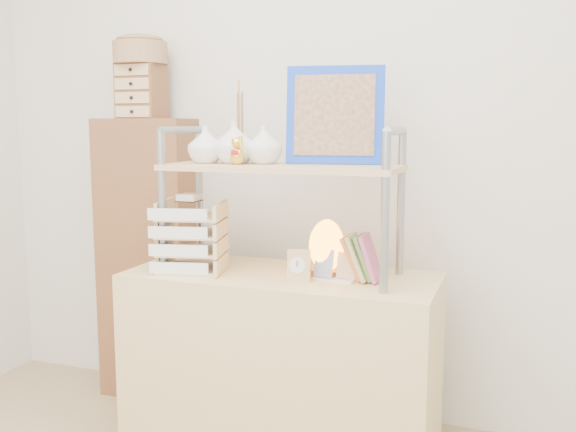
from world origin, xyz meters
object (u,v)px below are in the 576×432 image
at_px(letter_tray, 191,240).
at_px(salt_lamp, 327,247).
at_px(cabinet, 149,259).
at_px(desk, 282,366).

xyz_separation_m(letter_tray, salt_lamp, (0.53, 0.09, -0.01)).
height_order(letter_tray, salt_lamp, letter_tray).
bearing_deg(letter_tray, cabinet, 137.21).
xyz_separation_m(cabinet, salt_lamp, (1.00, -0.35, 0.19)).
relative_size(cabinet, letter_tray, 4.43).
relative_size(desk, cabinet, 0.89).
distance_m(desk, salt_lamp, 0.52).
bearing_deg(salt_lamp, letter_tray, -170.18).
distance_m(letter_tray, salt_lamp, 0.54).
bearing_deg(desk, salt_lamp, 7.60).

